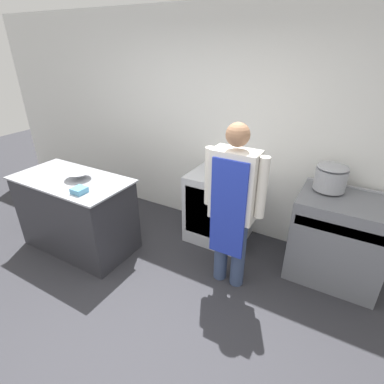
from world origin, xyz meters
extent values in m
plane|color=#2D2D33|center=(0.00, 0.00, 0.00)|extent=(14.00, 14.00, 0.00)
cube|color=white|center=(0.00, 2.22, 1.35)|extent=(8.00, 0.05, 2.70)
cube|color=#2D2D33|center=(-1.26, 0.86, 0.45)|extent=(1.33, 0.69, 0.89)
cube|color=#9EA0A8|center=(-1.26, 0.86, 0.90)|extent=(1.39, 0.72, 0.02)
cube|color=slate|center=(1.51, 1.83, 0.46)|extent=(0.88, 0.65, 0.93)
cube|color=#9EA0A8|center=(1.51, 1.52, 0.76)|extent=(0.81, 0.03, 0.10)
cube|color=#9EA0A8|center=(1.51, 2.13, 0.94)|extent=(0.88, 0.03, 0.02)
cube|color=silver|center=(0.14, 1.87, 0.44)|extent=(0.72, 0.62, 0.89)
cube|color=silver|center=(0.14, 1.56, 0.49)|extent=(0.61, 0.02, 0.62)
cylinder|color=#38476B|center=(0.48, 1.20, 0.39)|extent=(0.14, 0.14, 0.78)
cylinder|color=#38476B|center=(0.67, 1.20, 0.39)|extent=(0.14, 0.14, 0.78)
cube|color=silver|center=(0.58, 1.20, 1.12)|extent=(0.42, 0.22, 0.68)
cube|color=#2338B2|center=(0.58, 1.08, 0.92)|extent=(0.34, 0.02, 0.97)
cylinder|color=silver|center=(0.32, 1.20, 1.15)|extent=(0.09, 0.09, 0.57)
cylinder|color=silver|center=(0.84, 1.20, 1.15)|extent=(0.09, 0.09, 0.57)
sphere|color=#9E7051|center=(0.58, 1.20, 1.59)|extent=(0.21, 0.21, 0.21)
cone|color=#9EA0A8|center=(-1.17, 0.91, 0.95)|extent=(0.29, 0.29, 0.08)
cube|color=teal|center=(-0.88, 0.66, 0.94)|extent=(0.13, 0.13, 0.06)
cylinder|color=#9EA0A8|center=(1.31, 1.94, 1.06)|extent=(0.31, 0.31, 0.22)
ellipsoid|color=#9EA0A8|center=(1.31, 1.94, 1.19)|extent=(0.30, 0.30, 0.05)
camera|label=1|loc=(1.47, -1.13, 2.29)|focal=28.00mm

